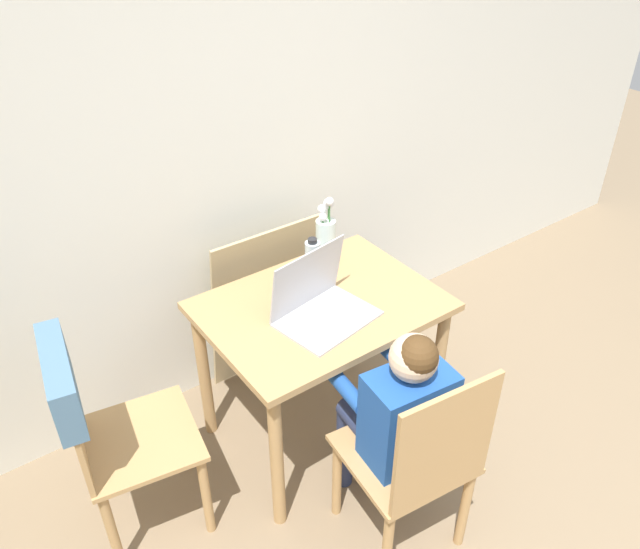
# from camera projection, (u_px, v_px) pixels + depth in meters

# --- Properties ---
(wall_back) EXTENTS (6.40, 0.05, 2.50)m
(wall_back) POSITION_uv_depth(u_px,v_px,m) (189.00, 136.00, 2.45)
(wall_back) COLOR silver
(wall_back) RESTS_ON ground_plane
(dining_table) EXTENTS (0.91, 0.67, 0.70)m
(dining_table) POSITION_uv_depth(u_px,v_px,m) (321.00, 325.00, 2.50)
(dining_table) COLOR tan
(dining_table) RESTS_ON ground_plane
(chair_occupied) EXTENTS (0.44, 0.44, 0.88)m
(chair_occupied) POSITION_uv_depth(u_px,v_px,m) (416.00, 462.00, 2.12)
(chair_occupied) COLOR tan
(chair_occupied) RESTS_ON ground_plane
(chair_spare) EXTENTS (0.49, 0.46, 0.89)m
(chair_spare) POSITION_uv_depth(u_px,v_px,m) (96.00, 416.00, 2.10)
(chair_spare) COLOR tan
(chair_spare) RESTS_ON ground_plane
(person_seated) EXTENTS (0.34, 0.45, 0.95)m
(person_seated) POSITION_uv_depth(u_px,v_px,m) (396.00, 409.00, 2.14)
(person_seated) COLOR #1E4C9E
(person_seated) RESTS_ON ground_plane
(laptop) EXTENTS (0.40, 0.32, 0.26)m
(laptop) POSITION_uv_depth(u_px,v_px,m) (319.00, 302.00, 2.35)
(laptop) COLOR #B2B2B7
(laptop) RESTS_ON dining_table
(flower_vase) EXTENTS (0.08, 0.08, 0.33)m
(flower_vase) POSITION_uv_depth(u_px,v_px,m) (326.00, 239.00, 2.59)
(flower_vase) COLOR silver
(flower_vase) RESTS_ON dining_table
(water_bottle) EXTENTS (0.06, 0.06, 0.19)m
(water_bottle) POSITION_uv_depth(u_px,v_px,m) (313.00, 260.00, 2.54)
(water_bottle) COLOR silver
(water_bottle) RESTS_ON dining_table
(cardboard_panel) EXTENTS (0.57, 0.13, 0.82)m
(cardboard_panel) POSITION_uv_depth(u_px,v_px,m) (267.00, 302.00, 2.95)
(cardboard_panel) COLOR tan
(cardboard_panel) RESTS_ON ground_plane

